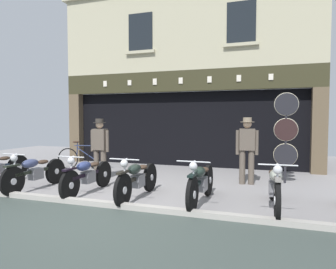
{
  "coord_description": "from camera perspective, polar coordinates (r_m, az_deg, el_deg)",
  "views": [
    {
      "loc": [
        2.9,
        -4.94,
        1.68
      ],
      "look_at": [
        0.34,
        2.64,
        1.25
      ],
      "focal_mm": 32.49,
      "sensor_mm": 36.0,
      "label": 1
    }
  ],
  "objects": [
    {
      "name": "advert_board_near",
      "position": [
        11.54,
        -7.73,
        3.5
      ],
      "size": [
        0.76,
        0.03,
        0.95
      ],
      "color": "beige"
    },
    {
      "name": "motorcycle_center_right",
      "position": [
        6.09,
        6.2,
        -8.81
      ],
      "size": [
        0.62,
        2.01,
        0.92
      ],
      "rotation": [
        0.0,
        0.0,
        3.13
      ],
      "color": "black",
      "rests_on": "ground"
    },
    {
      "name": "motorcycle_center",
      "position": [
        6.45,
        -5.77,
        -8.2
      ],
      "size": [
        0.62,
        1.98,
        0.91
      ],
      "rotation": [
        0.0,
        0.0,
        3.13
      ],
      "color": "black",
      "rests_on": "ground"
    },
    {
      "name": "motorcycle_left",
      "position": [
        7.86,
        -23.69,
        -6.41
      ],
      "size": [
        0.62,
        1.99,
        0.92
      ],
      "rotation": [
        0.0,
        0.0,
        3.12
      ],
      "color": "black",
      "rests_on": "ground"
    },
    {
      "name": "motorcycle_right",
      "position": [
        6.01,
        19.4,
        -9.08
      ],
      "size": [
        0.62,
        2.1,
        0.93
      ],
      "rotation": [
        0.0,
        0.0,
        3.19
      ],
      "color": "black",
      "rests_on": "ground"
    },
    {
      "name": "motorcycle_center_left",
      "position": [
        7.09,
        -14.86,
        -7.3
      ],
      "size": [
        0.62,
        1.97,
        0.91
      ],
      "rotation": [
        0.0,
        0.0,
        3.15
      ],
      "color": "black",
      "rests_on": "ground"
    },
    {
      "name": "ground",
      "position": [
        5.2,
        -17.27,
        -16.41
      ],
      "size": [
        21.03,
        22.0,
        0.18
      ],
      "color": "gray"
    },
    {
      "name": "leaning_bicycle",
      "position": [
        10.53,
        -15.76,
        -4.18
      ],
      "size": [
        1.69,
        0.56,
        0.94
      ],
      "rotation": [
        0.0,
        0.0,
        -1.35
      ],
      "color": "black",
      "rests_on": "ground"
    },
    {
      "name": "advert_board_far",
      "position": [
        12.05,
        -12.24,
        3.65
      ],
      "size": [
        0.68,
        0.03,
        0.96
      ],
      "color": "silver"
    },
    {
      "name": "shop_facade",
      "position": [
        12.3,
        5.04,
        3.18
      ],
      "size": [
        9.33,
        4.42,
        6.28
      ],
      "color": "black",
      "rests_on": "ground"
    },
    {
      "name": "shopkeeper_center",
      "position": [
        7.96,
        14.6,
        -2.3
      ],
      "size": [
        0.56,
        0.35,
        1.7
      ],
      "rotation": [
        0.0,
        0.0,
        3.24
      ],
      "color": "brown",
      "rests_on": "ground"
    },
    {
      "name": "salesman_left",
      "position": [
        8.61,
        -12.67,
        -2.01
      ],
      "size": [
        0.56,
        0.35,
        1.67
      ],
      "rotation": [
        0.0,
        0.0,
        3.13
      ],
      "color": "brown",
      "rests_on": "ground"
    },
    {
      "name": "tyre_sign_pole",
      "position": [
        8.37,
        21.25,
        0.67
      ],
      "size": [
        0.6,
        0.06,
        2.34
      ],
      "color": "#232328",
      "rests_on": "ground"
    }
  ]
}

